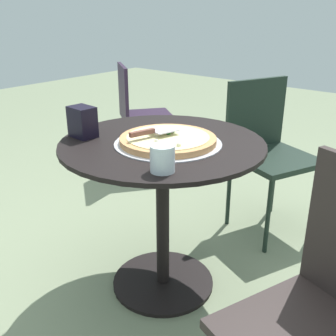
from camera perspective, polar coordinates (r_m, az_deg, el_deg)
name	(u,v)px	position (r m, az deg, el deg)	size (l,w,h in m)	color
ground_plane	(163,283)	(1.99, -0.70, -15.94)	(10.00, 10.00, 0.00)	gray
patio_table	(163,184)	(1.72, -0.78, -2.34)	(0.84, 0.84, 0.71)	black
pizza_on_tray	(168,140)	(1.61, 0.00, 3.97)	(0.43, 0.43, 0.05)	#BABAC6
pizza_server	(153,131)	(1.60, -2.17, 5.21)	(0.22, 0.10, 0.02)	silver
drinking_cup	(162,159)	(1.33, -0.79, 1.35)	(0.08, 0.08, 0.09)	silver
napkin_dispenser	(82,122)	(1.73, -12.03, 6.41)	(0.11, 0.08, 0.13)	black
patio_chair_near	(335,312)	(1.14, 22.60, -18.33)	(0.50, 0.50, 0.88)	#2E2523
patio_chair_far	(267,145)	(2.31, 13.84, 3.22)	(0.52, 0.52, 0.85)	black
patio_chair_corner	(138,110)	(3.06, -4.27, 8.18)	(0.52, 0.52, 0.83)	#2B1B31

